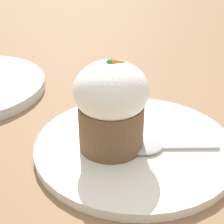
{
  "coord_description": "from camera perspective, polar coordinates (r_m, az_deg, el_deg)",
  "views": [
    {
      "loc": [
        -0.12,
        -0.36,
        0.26
      ],
      "look_at": [
        -0.03,
        -0.0,
        0.06
      ],
      "focal_mm": 60.0,
      "sensor_mm": 36.0,
      "label": 1
    }
  ],
  "objects": [
    {
      "name": "dessert_plate",
      "position": [
        0.46,
        3.5,
        -5.24
      ],
      "size": [
        0.24,
        0.24,
        0.01
      ],
      "color": "white",
      "rests_on": "ground_plane"
    },
    {
      "name": "carrot_cake",
      "position": [
        0.42,
        0.0,
        0.81
      ],
      "size": [
        0.09,
        0.09,
        0.11
      ],
      "color": "brown",
      "rests_on": "dessert_plate"
    },
    {
      "name": "spoon",
      "position": [
        0.45,
        6.06,
        -5.19
      ],
      "size": [
        0.12,
        0.05,
        0.01
      ],
      "color": "#B7B7BC",
      "rests_on": "dessert_plate"
    },
    {
      "name": "ground_plane",
      "position": [
        0.46,
        3.48,
        -5.8
      ],
      "size": [
        4.0,
        4.0,
        0.0
      ],
      "primitive_type": "plane",
      "color": "#846042"
    }
  ]
}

